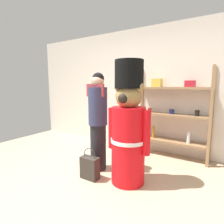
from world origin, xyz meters
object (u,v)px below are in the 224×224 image
Objects in this scene: teddy_bear_guard at (128,128)px; person_shopper at (98,120)px; merchandise_shelf at (171,112)px; shopping_bag at (90,167)px.

teddy_bear_guard is 1.08× the size of person_shopper.
teddy_bear_guard is (-0.24, -1.33, -0.08)m from merchandise_shelf.
merchandise_shelf is 1.35m from teddy_bear_guard.
teddy_bear_guard is 0.63m from person_shopper.
person_shopper is (-0.61, 0.11, 0.03)m from teddy_bear_guard.
merchandise_shelf is at bearing 79.74° from teddy_bear_guard.
teddy_bear_guard is at bearing -100.26° from merchandise_shelf.
merchandise_shelf is 3.62× the size of shopping_bag.
teddy_bear_guard is 3.63× the size of shopping_bag.
person_shopper is 0.75m from shopping_bag.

